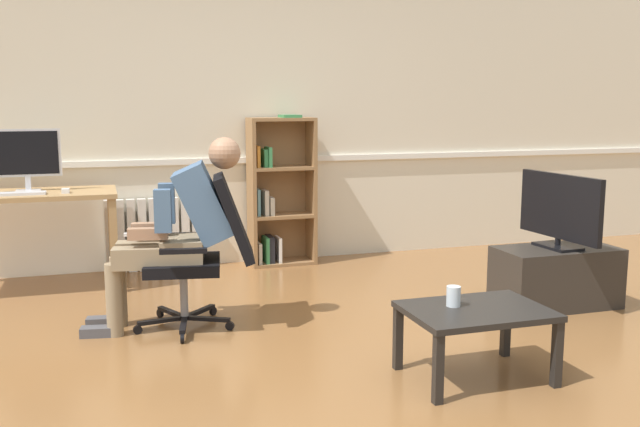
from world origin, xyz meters
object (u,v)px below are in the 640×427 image
Objects in this scene: keyboard at (14,194)px; tv_stand at (556,277)px; bookshelf at (278,195)px; drinking_glass at (453,296)px; radiator at (153,234)px; computer_desk at (24,206)px; office_chair at (206,247)px; tv_screen at (560,209)px; coffee_table at (476,317)px; imac_monitor at (26,155)px; computer_mouse at (66,191)px; person_seated at (178,228)px.

keyboard is 3.95m from tv_stand.
bookshelf reaches higher than drinking_glass.
keyboard reaches higher than radiator.
radiator is (0.98, 0.39, -0.34)m from computer_desk.
tv_screen is at bearing 93.06° from office_chair.
keyboard is at bearing 158.13° from tv_stand.
bookshelf is at bearing 161.04° from office_chair.
imac_monitor is at bearing 131.31° from coffee_table.
tv_screen is at bearing -24.00° from computer_desk.
keyboard is at bearing 134.36° from drinking_glass.
coffee_table is at bearing 125.40° from tv_screen.
bookshelf is at bearing 8.14° from computer_desk.
computer_mouse reaches higher than tv_stand.
bookshelf is at bearing 11.67° from keyboard.
computer_desk is at bearing 71.97° from keyboard.
radiator is 0.80× the size of office_chair.
person_seated is at bearing 135.90° from drinking_glass.
drinking_glass is at bearing -47.84° from computer_desk.
computer_mouse is at bearing -139.24° from person_seated.
drinking_glass is at bearing -49.13° from imac_monitor.
tv_stand is 1.16× the size of coffee_table.
radiator is 3.19m from drinking_glass.
computer_mouse is 0.08× the size of bookshelf.
imac_monitor reaches higher than radiator.
person_seated is 2.64m from tv_stand.
imac_monitor is 0.41× the size of person_seated.
person_seated is at bearing -89.07° from radiator.
person_seated is 11.46× the size of drinking_glass.
tv_stand is at bearing 35.11° from drinking_glass.
coffee_table is at bearing -47.43° from computer_desk.
keyboard is at bearing -108.03° from computer_desk.
imac_monitor is 0.69× the size of coffee_table.
computer_desk is at bearing 132.16° from drinking_glass.
computer_mouse is 3.12m from drinking_glass.
person_seated is 1.79m from drinking_glass.
office_chair is 1.16× the size of tv_stand.
computer_mouse reaches higher than coffee_table.
tv_stand is at bearing -21.87° from keyboard.
bookshelf is at bearing 96.33° from coffee_table.
radiator is at bearing 48.94° from tv_screen.
office_chair is at bearing -43.82° from keyboard.
bookshelf is 1.82× the size of coffee_table.
bookshelf is at bearing 94.54° from drinking_glass.
tv_stand is (2.61, -1.99, -0.10)m from radiator.
keyboard is at bearing -176.76° from computer_mouse.
drinking_glass is at bearing -50.57° from computer_mouse.
person_seated reaches higher than computer_mouse.
person_seated is 1.68× the size of coffee_table.
bookshelf is at bearing -5.09° from radiator.
keyboard is at bearing -127.55° from person_seated.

